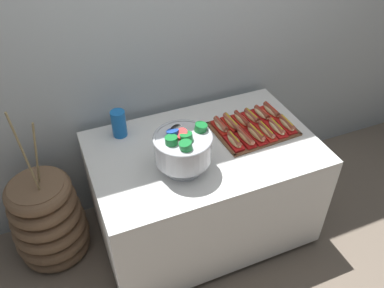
# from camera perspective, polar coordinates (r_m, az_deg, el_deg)

# --- Properties ---
(ground_plane) EXTENTS (10.00, 10.00, 0.00)m
(ground_plane) POSITION_cam_1_polar(r_m,az_deg,el_deg) (2.88, 1.44, -11.87)
(ground_plane) COLOR #7A6B5B
(back_wall) EXTENTS (6.00, 0.10, 2.60)m
(back_wall) POSITION_cam_1_polar(r_m,az_deg,el_deg) (2.48, -3.23, 16.98)
(back_wall) COLOR #B2BCC1
(back_wall) RESTS_ON ground_plane
(buffet_table) EXTENTS (1.35, 0.86, 0.75)m
(buffet_table) POSITION_cam_1_polar(r_m,az_deg,el_deg) (2.58, 1.58, -6.40)
(buffet_table) COLOR white
(buffet_table) RESTS_ON ground_plane
(floor_vase) EXTENTS (0.47, 0.47, 1.15)m
(floor_vase) POSITION_cam_1_polar(r_m,az_deg,el_deg) (2.70, -19.99, -10.16)
(floor_vase) COLOR brown
(floor_vase) RESTS_ON ground_plane
(serving_tray) EXTENTS (0.50, 0.39, 0.01)m
(serving_tray) POSITION_cam_1_polar(r_m,az_deg,el_deg) (2.50, 8.78, 2.14)
(serving_tray) COLOR brown
(serving_tray) RESTS_ON buffet_table
(hot_dog_0) EXTENTS (0.07, 0.15, 0.06)m
(hot_dog_0) POSITION_cam_1_polar(r_m,az_deg,el_deg) (2.34, 6.09, 0.45)
(hot_dog_0) COLOR red
(hot_dog_0) RESTS_ON serving_tray
(hot_dog_1) EXTENTS (0.07, 0.18, 0.06)m
(hot_dog_1) POSITION_cam_1_polar(r_m,az_deg,el_deg) (2.37, 7.64, 0.96)
(hot_dog_1) COLOR #B21414
(hot_dog_1) RESTS_ON serving_tray
(hot_dog_2) EXTENTS (0.08, 0.18, 0.06)m
(hot_dog_2) POSITION_cam_1_polar(r_m,az_deg,el_deg) (2.41, 9.16, 1.45)
(hot_dog_2) COLOR #B21414
(hot_dog_2) RESTS_ON serving_tray
(hot_dog_3) EXTENTS (0.06, 0.18, 0.06)m
(hot_dog_3) POSITION_cam_1_polar(r_m,az_deg,el_deg) (2.45, 10.62, 1.85)
(hot_dog_3) COLOR red
(hot_dog_3) RESTS_ON serving_tray
(hot_dog_4) EXTENTS (0.07, 0.17, 0.06)m
(hot_dog_4) POSITION_cam_1_polar(r_m,az_deg,el_deg) (2.49, 12.05, 2.30)
(hot_dog_4) COLOR red
(hot_dog_4) RESTS_ON serving_tray
(hot_dog_5) EXTENTS (0.06, 0.16, 0.06)m
(hot_dog_5) POSITION_cam_1_polar(r_m,az_deg,el_deg) (2.52, 13.44, 2.79)
(hot_dog_5) COLOR red
(hot_dog_5) RESTS_ON serving_tray
(hot_dog_6) EXTENTS (0.06, 0.16, 0.06)m
(hot_dog_6) POSITION_cam_1_polar(r_m,az_deg,el_deg) (2.45, 4.14, 2.65)
(hot_dog_6) COLOR red
(hot_dog_6) RESTS_ON serving_tray
(hot_dog_7) EXTENTS (0.07, 0.18, 0.06)m
(hot_dog_7) POSITION_cam_1_polar(r_m,az_deg,el_deg) (2.48, 5.65, 3.05)
(hot_dog_7) COLOR red
(hot_dog_7) RESTS_ON serving_tray
(hot_dog_8) EXTENTS (0.07, 0.17, 0.06)m
(hot_dog_8) POSITION_cam_1_polar(r_m,az_deg,el_deg) (2.52, 7.12, 3.48)
(hot_dog_8) COLOR red
(hot_dog_8) RESTS_ON serving_tray
(hot_dog_9) EXTENTS (0.07, 0.16, 0.06)m
(hot_dog_9) POSITION_cam_1_polar(r_m,az_deg,el_deg) (2.55, 8.56, 3.88)
(hot_dog_9) COLOR red
(hot_dog_9) RESTS_ON serving_tray
(hot_dog_10) EXTENTS (0.08, 0.16, 0.06)m
(hot_dog_10) POSITION_cam_1_polar(r_m,az_deg,el_deg) (2.59, 9.96, 4.30)
(hot_dog_10) COLOR #B21414
(hot_dog_10) RESTS_ON serving_tray
(hot_dog_11) EXTENTS (0.08, 0.17, 0.06)m
(hot_dog_11) POSITION_cam_1_polar(r_m,az_deg,el_deg) (2.63, 11.32, 4.69)
(hot_dog_11) COLOR red
(hot_dog_11) RESTS_ON serving_tray
(punch_bowl) EXTENTS (0.32, 0.32, 0.27)m
(punch_bowl) POSITION_cam_1_polar(r_m,az_deg,el_deg) (2.10, -1.29, -0.48)
(punch_bowl) COLOR silver
(punch_bowl) RESTS_ON buffet_table
(cup_stack) EXTENTS (0.09, 0.09, 0.17)m
(cup_stack) POSITION_cam_1_polar(r_m,az_deg,el_deg) (2.42, -10.47, 2.90)
(cup_stack) COLOR blue
(cup_stack) RESTS_ON buffet_table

